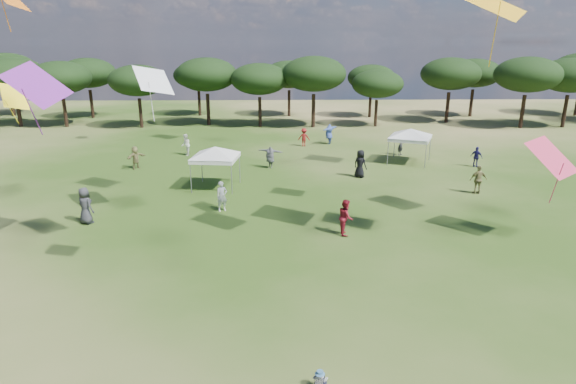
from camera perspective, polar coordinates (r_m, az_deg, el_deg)
name	(u,v)px	position (r m, az deg, el deg)	size (l,w,h in m)	color
tree_line	(304,74)	(55.97, 1.92, 13.75)	(108.78, 17.63, 7.77)	black
tent_left	(215,149)	(30.56, -8.65, 5.11)	(5.47, 5.47, 2.98)	gray
tent_right	(411,130)	(38.04, 14.35, 7.10)	(5.48, 5.48, 2.94)	gray
toddler	(320,380)	(13.88, 3.82, -21.40)	(0.43, 0.47, 0.57)	#161A32
festival_crowd	(290,157)	(35.44, 0.27, 4.22)	(26.37, 23.14, 1.92)	olive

